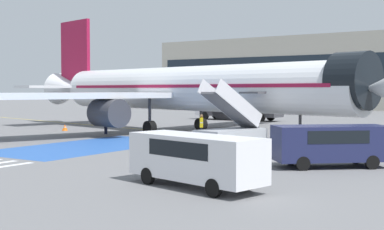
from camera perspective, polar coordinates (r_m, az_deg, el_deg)
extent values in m
plane|color=slate|center=(42.25, 1.26, -2.17)|extent=(600.00, 600.00, 0.00)
cube|color=gold|center=(43.89, -0.28, -1.98)|extent=(73.06, 16.97, 0.01)
cube|color=#2856A8|center=(34.84, -10.83, -3.27)|extent=(6.72, 13.43, 0.01)
cube|color=silver|center=(26.64, -19.70, -5.23)|extent=(0.44, 3.60, 0.01)
cylinder|color=silver|center=(43.74, -0.28, 2.85)|extent=(30.94, 10.45, 3.62)
cone|color=silver|center=(58.25, -12.75, 2.76)|extent=(6.07, 4.60, 3.47)
cylinder|color=black|center=(34.63, 16.85, 3.50)|extent=(2.94, 4.05, 3.66)
cube|color=maroon|center=(43.74, -0.28, 3.09)|extent=(28.55, 9.97, 0.24)
cube|color=silver|center=(51.82, 3.90, 2.23)|extent=(5.68, 16.01, 0.44)
cylinder|color=#38383D|center=(49.83, 4.10, 0.70)|extent=(3.18, 2.70, 2.13)
cube|color=silver|center=(41.14, -11.64, 2.04)|extent=(9.67, 16.21, 0.44)
cylinder|color=#38383D|center=(40.70, -8.86, 0.21)|extent=(3.18, 2.70, 2.13)
cube|color=maroon|center=(57.69, -12.37, 6.74)|extent=(5.02, 1.49, 6.18)
cube|color=silver|center=(58.98, -9.20, 2.97)|extent=(4.47, 6.37, 0.24)
cube|color=silver|center=(55.35, -15.07, 2.92)|extent=(4.47, 6.37, 0.24)
cylinder|color=#38383D|center=(36.73, 11.46, -0.03)|extent=(0.20, 0.20, 2.92)
cylinder|color=black|center=(36.83, 11.44, -2.30)|extent=(0.88, 0.46, 0.84)
cylinder|color=#38383D|center=(46.93, 0.96, 0.59)|extent=(0.24, 0.24, 2.61)
cylinder|color=black|center=(47.00, 0.96, -1.00)|extent=(1.21, 0.83, 1.10)
cylinder|color=#38383D|center=(43.02, -4.53, 0.38)|extent=(0.24, 0.24, 2.61)
cylinder|color=black|center=(43.10, -4.53, -1.35)|extent=(1.21, 0.83, 1.10)
cube|color=#ADB2BA|center=(34.78, 4.15, -2.08)|extent=(3.22, 5.17, 0.70)
cylinder|color=black|center=(36.68, 4.82, -2.38)|extent=(0.37, 0.73, 0.70)
cylinder|color=black|center=(35.48, 7.09, -2.57)|extent=(0.37, 0.73, 0.70)
cylinder|color=black|center=(34.23, 1.11, -2.74)|extent=(0.37, 0.73, 0.70)
cylinder|color=black|center=(32.95, 3.41, -2.96)|extent=(0.37, 0.73, 0.70)
cube|color=#4C4C51|center=(34.68, 4.16, 0.43)|extent=(2.33, 4.37, 2.49)
cube|color=#4C4C51|center=(36.38, 6.57, 2.38)|extent=(1.85, 1.44, 0.12)
cube|color=silver|center=(35.18, 3.23, 1.24)|extent=(1.08, 4.45, 3.18)
cube|color=silver|center=(34.16, 5.13, 1.19)|extent=(1.08, 4.45, 3.18)
cube|color=#38383D|center=(62.58, 5.28, 0.14)|extent=(9.75, 2.86, 0.60)
cube|color=silver|center=(65.04, 1.67, 0.69)|extent=(2.23, 2.45, 1.60)
cube|color=black|center=(65.63, 0.89, 0.99)|extent=(0.11, 2.00, 0.70)
cylinder|color=#B7BCC4|center=(62.32, 5.62, 1.45)|extent=(6.73, 2.53, 2.28)
cylinder|color=gold|center=(62.32, 5.62, 1.45)|extent=(0.44, 2.34, 2.33)
cylinder|color=black|center=(63.85, 1.40, -0.07)|extent=(0.97, 0.32, 0.96)
cylinder|color=black|center=(65.84, 2.55, 0.02)|extent=(0.97, 0.32, 0.96)
cylinder|color=black|center=(61.30, 5.15, -0.19)|extent=(0.97, 0.32, 0.96)
cylinder|color=black|center=(63.37, 6.23, -0.10)|extent=(0.97, 0.32, 0.96)
cylinder|color=black|center=(60.00, 7.37, -0.27)|extent=(0.97, 0.32, 0.96)
cylinder|color=black|center=(62.11, 8.40, -0.17)|extent=(0.97, 0.32, 0.96)
cube|color=#1E234C|center=(25.75, 14.55, -2.91)|extent=(5.28, 4.88, 1.62)
cube|color=black|center=(25.72, 14.56, -2.12)|extent=(3.49, 3.38, 0.58)
cylinder|color=black|center=(24.44, 11.74, -5.09)|extent=(0.62, 0.56, 0.64)
cylinder|color=black|center=(26.14, 10.47, -4.57)|extent=(0.62, 0.56, 0.64)
cylinder|color=black|center=(25.67, 18.67, -4.80)|extent=(0.62, 0.56, 0.64)
cylinder|color=black|center=(27.29, 17.03, -4.33)|extent=(0.62, 0.56, 0.64)
cube|color=silver|center=(19.80, 0.37, -4.50)|extent=(5.87, 3.04, 1.62)
cube|color=black|center=(19.76, 0.37, -3.47)|extent=(3.42, 2.51, 0.58)
cylinder|color=black|center=(19.37, 5.81, -7.10)|extent=(0.67, 0.34, 0.64)
cylinder|color=black|center=(18.12, 2.32, -7.78)|extent=(0.67, 0.34, 0.64)
cylinder|color=black|center=(21.74, -1.24, -6.01)|extent=(0.67, 0.34, 0.64)
cylinder|color=black|center=(20.63, -4.73, -6.49)|extent=(0.67, 0.34, 0.64)
cylinder|color=black|center=(45.84, -9.23, -1.28)|extent=(0.14, 0.14, 0.86)
cylinder|color=black|center=(45.68, -9.17, -1.29)|extent=(0.14, 0.14, 0.86)
cube|color=orange|center=(45.71, -9.21, -0.32)|extent=(0.47, 0.40, 0.68)
cube|color=silver|center=(45.71, -9.21, -0.32)|extent=(0.49, 0.42, 0.06)
sphere|color=beige|center=(45.69, -9.21, 0.25)|extent=(0.23, 0.23, 0.23)
cylinder|color=#2D2D33|center=(38.53, 1.01, -1.99)|extent=(0.14, 0.14, 0.88)
cylinder|color=#2D2D33|center=(38.70, 0.99, -1.97)|extent=(0.14, 0.14, 0.88)
cube|color=yellow|center=(38.55, 1.00, -0.81)|extent=(0.43, 0.47, 0.70)
cube|color=silver|center=(38.55, 1.00, -0.81)|extent=(0.44, 0.48, 0.06)
sphere|color=brown|center=(38.53, 1.00, -0.11)|extent=(0.24, 0.24, 0.24)
cylinder|color=#191E38|center=(43.80, -9.25, -1.45)|extent=(0.14, 0.14, 0.88)
cylinder|color=#191E38|center=(43.68, -9.10, -1.46)|extent=(0.14, 0.14, 0.88)
cube|color=orange|center=(43.69, -9.19, -0.42)|extent=(0.44, 0.26, 0.70)
cube|color=silver|center=(43.69, -9.19, -0.42)|extent=(0.45, 0.27, 0.06)
sphere|color=tan|center=(43.67, -9.19, 0.20)|extent=(0.24, 0.24, 0.24)
cone|color=orange|center=(48.12, -13.41, -1.30)|extent=(0.51, 0.51, 0.57)
cylinder|color=white|center=(48.12, -13.41, -1.27)|extent=(0.28, 0.28, 0.07)
cube|color=#B2AD9E|center=(102.17, 16.03, 4.39)|extent=(74.52, 12.00, 13.46)
cube|color=#19232D|center=(96.43, 14.98, 4.91)|extent=(71.53, 0.10, 4.71)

